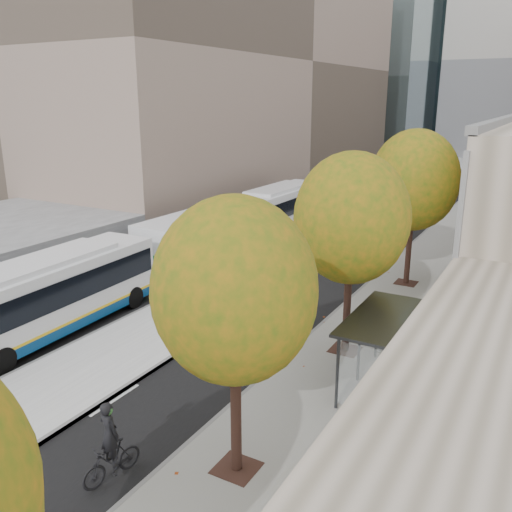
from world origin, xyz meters
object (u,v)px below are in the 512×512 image
Objects in this scene: distant_car at (368,184)px; bus_far at (248,221)px; bus_shelter at (386,329)px; cyclist at (111,451)px.

bus_far is at bearing -106.71° from distant_car.
bus_shelter is 41.16m from distant_car.
cyclist is at bearing -67.48° from bus_far.
bus_shelter is 1.17× the size of distant_car.
bus_shelter is 1.98× the size of cyclist.
bus_far is 22.78m from cyclist.
distant_car is (-13.41, 38.88, -1.55)m from bus_shelter.
bus_shelter is at bearing -88.44° from distant_car.
distant_car is (-0.34, 25.50, -1.09)m from bus_far.
cyclist reaches higher than distant_car.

